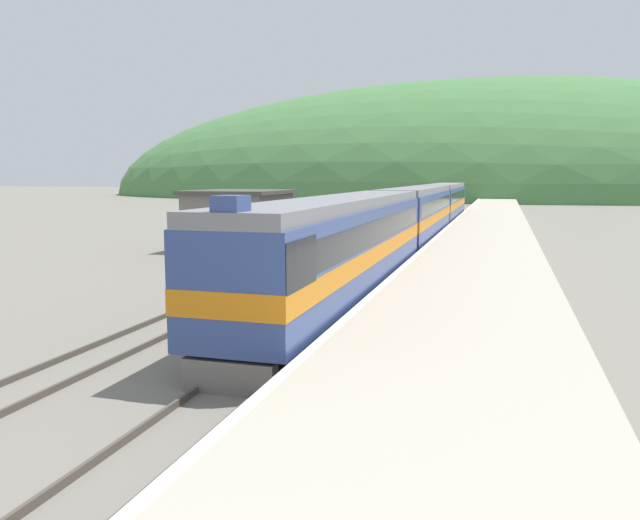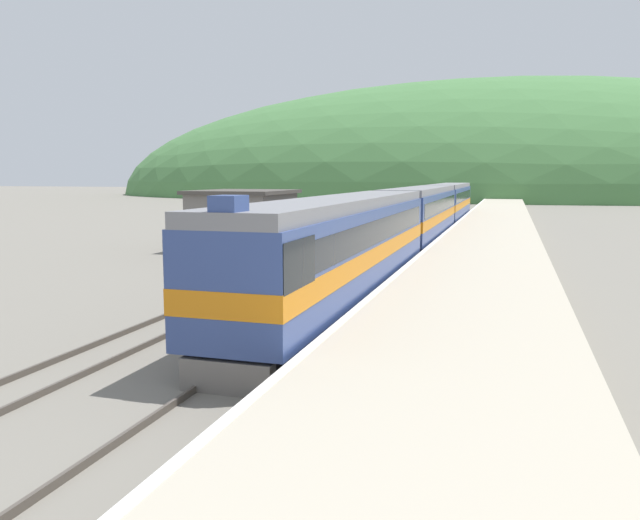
% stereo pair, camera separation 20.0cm
% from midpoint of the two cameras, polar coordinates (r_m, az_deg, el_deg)
% --- Properties ---
extents(track_main, '(1.52, 180.00, 0.16)m').
position_cam_midpoint_polar(track_main, '(64.47, 11.74, 3.27)').
color(track_main, '#4C443D').
rests_on(track_main, ground).
extents(track_siding, '(1.52, 180.00, 0.16)m').
position_cam_midpoint_polar(track_siding, '(65.04, 7.71, 3.40)').
color(track_siding, '#4C443D').
rests_on(track_siding, ground).
extents(platform, '(6.26, 140.00, 0.98)m').
position_cam_midpoint_polar(platform, '(44.25, 15.41, 1.73)').
color(platform, '#B2A893').
rests_on(platform, ground).
extents(distant_hills, '(188.70, 84.91, 53.80)m').
position_cam_midpoint_polar(distant_hills, '(153.62, 14.86, 5.62)').
color(distant_hills, '#477A42').
rests_on(distant_hills, ground).
extents(station_shed, '(5.94, 6.81, 3.94)m').
position_cam_midpoint_polar(station_shed, '(41.90, -6.88, 3.70)').
color(station_shed, slate).
rests_on(station_shed, ground).
extents(express_train_lead_car, '(2.88, 21.02, 4.45)m').
position_cam_midpoint_polar(express_train_lead_car, '(23.36, 2.32, 1.21)').
color(express_train_lead_car, black).
rests_on(express_train_lead_car, ground).
extents(carriage_second, '(2.87, 19.87, 4.09)m').
position_cam_midpoint_polar(carriage_second, '(44.48, 9.40, 4.18)').
color(carriage_second, black).
rests_on(carriage_second, ground).
extents(carriage_third, '(2.87, 19.87, 4.09)m').
position_cam_midpoint_polar(carriage_third, '(65.08, 11.85, 5.20)').
color(carriage_third, black).
rests_on(carriage_third, ground).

